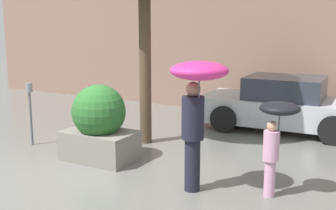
{
  "coord_description": "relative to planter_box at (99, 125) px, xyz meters",
  "views": [
    {
      "loc": [
        4.76,
        -5.23,
        2.57
      ],
      "look_at": [
        0.98,
        1.6,
        1.05
      ],
      "focal_mm": 45.0,
      "sensor_mm": 36.0,
      "label": 1
    }
  ],
  "objects": [
    {
      "name": "parked_car_near",
      "position": [
        2.48,
        4.05,
        -0.09
      ],
      "size": [
        4.05,
        2.1,
        1.3
      ],
      "rotation": [
        0.0,
        0.0,
        1.61
      ],
      "color": "#B7BCC1",
      "rests_on": "ground"
    },
    {
      "name": "parking_meter",
      "position": [
        -1.9,
        0.1,
        0.27
      ],
      "size": [
        0.14,
        0.14,
        1.34
      ],
      "color": "#595B60",
      "rests_on": "ground"
    },
    {
      "name": "building_facade",
      "position": [
        0.11,
        5.6,
        2.31
      ],
      "size": [
        18.0,
        0.3,
        6.0
      ],
      "color": "#8C6B5B",
      "rests_on": "ground"
    },
    {
      "name": "person_adult",
      "position": [
        2.27,
        -0.55,
        0.82
      ],
      "size": [
        0.86,
        0.86,
        2.03
      ],
      "rotation": [
        0.0,
        0.0,
        -0.54
      ],
      "color": "#1E1E2D",
      "rests_on": "ground"
    },
    {
      "name": "planter_box",
      "position": [
        0.0,
        0.0,
        0.0
      ],
      "size": [
        1.36,
        1.02,
        1.45
      ],
      "color": "gray",
      "rests_on": "ground"
    },
    {
      "name": "person_child",
      "position": [
        3.37,
        -0.12,
        0.38
      ],
      "size": [
        0.59,
        0.59,
        1.45
      ],
      "rotation": [
        0.0,
        0.0,
        0.69
      ],
      "color": "#D199B7",
      "rests_on": "ground"
    },
    {
      "name": "ground_plane",
      "position": [
        0.11,
        -0.9,
        -0.69
      ],
      "size": [
        40.0,
        40.0,
        0.0
      ],
      "primitive_type": "plane",
      "color": "slate"
    }
  ]
}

